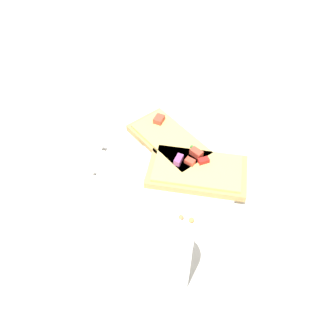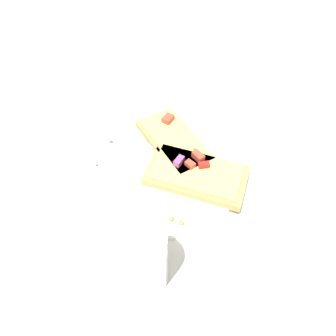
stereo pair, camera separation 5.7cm
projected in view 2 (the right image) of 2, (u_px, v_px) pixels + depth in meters
ground_plane at (168, 176)px, 0.59m from camera, size 4.00×4.00×0.00m
plate at (168, 174)px, 0.58m from camera, size 0.25×0.25×0.01m
fork at (153, 177)px, 0.57m from camera, size 0.03×0.21×0.01m
knife at (150, 148)px, 0.61m from camera, size 0.03×0.21×0.01m
pizza_slice_main at (197, 174)px, 0.56m from camera, size 0.11×0.18×0.03m
pizza_slice_corner at (176, 142)px, 0.61m from camera, size 0.17×0.19×0.03m
crumb_scatter at (177, 221)px, 0.51m from camera, size 0.01×0.03×0.01m
drinking_glass at (144, 260)px, 0.42m from camera, size 0.06×0.06×0.12m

